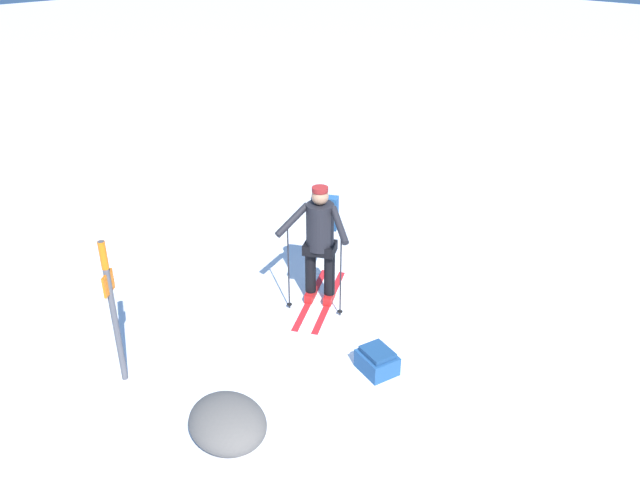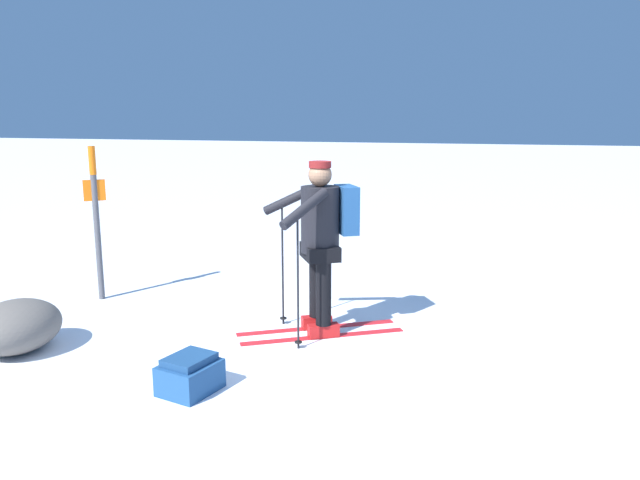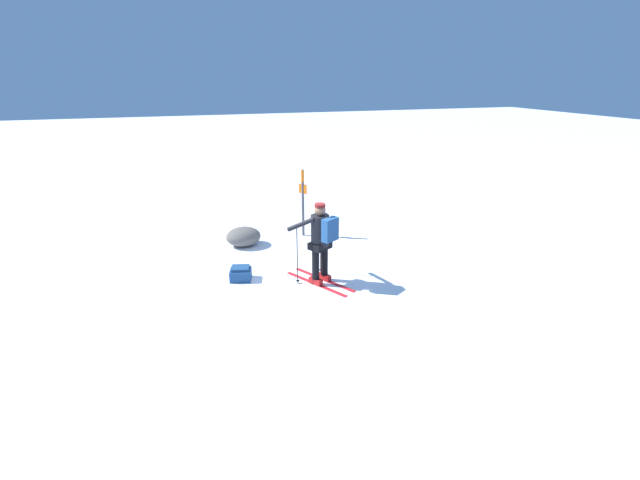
{
  "view_description": "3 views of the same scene",
  "coord_description": "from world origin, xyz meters",
  "px_view_note": "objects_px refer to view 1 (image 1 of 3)",
  "views": [
    {
      "loc": [
        4.59,
        -4.9,
        4.7
      ],
      "look_at": [
        -0.57,
        0.35,
        0.94
      ],
      "focal_mm": 35.0,
      "sensor_mm": 36.0,
      "label": 1
    },
    {
      "loc": [
        5.09,
        1.92,
        2.14
      ],
      "look_at": [
        -0.57,
        0.35,
        0.94
      ],
      "focal_mm": 35.0,
      "sensor_mm": 36.0,
      "label": 2
    },
    {
      "loc": [
        1.89,
        7.95,
        4.05
      ],
      "look_at": [
        -0.57,
        0.35,
        0.94
      ],
      "focal_mm": 24.0,
      "sensor_mm": 36.0,
      "label": 3
    }
  ],
  "objects_px": {
    "skier": "(320,236)",
    "rock_boulder": "(228,423)",
    "dropped_backpack": "(377,361)",
    "trail_marker": "(111,301)"
  },
  "relations": [
    {
      "from": "skier",
      "to": "rock_boulder",
      "type": "distance_m",
      "value": 2.93
    },
    {
      "from": "skier",
      "to": "dropped_backpack",
      "type": "xyz_separation_m",
      "value": [
        1.56,
        -0.64,
        -0.85
      ]
    },
    {
      "from": "dropped_backpack",
      "to": "rock_boulder",
      "type": "bearing_deg",
      "value": -100.35
    },
    {
      "from": "rock_boulder",
      "to": "trail_marker",
      "type": "bearing_deg",
      "value": -171.7
    },
    {
      "from": "skier",
      "to": "dropped_backpack",
      "type": "relative_size",
      "value": 3.33
    },
    {
      "from": "dropped_backpack",
      "to": "trail_marker",
      "type": "bearing_deg",
      "value": -132.61
    },
    {
      "from": "dropped_backpack",
      "to": "trail_marker",
      "type": "xyz_separation_m",
      "value": [
        -1.98,
        -2.15,
        0.92
      ]
    },
    {
      "from": "trail_marker",
      "to": "rock_boulder",
      "type": "bearing_deg",
      "value": 8.3
    },
    {
      "from": "dropped_backpack",
      "to": "rock_boulder",
      "type": "xyz_separation_m",
      "value": [
        -0.35,
        -1.91,
        0.1
      ]
    },
    {
      "from": "skier",
      "to": "rock_boulder",
      "type": "relative_size",
      "value": 1.97
    }
  ]
}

